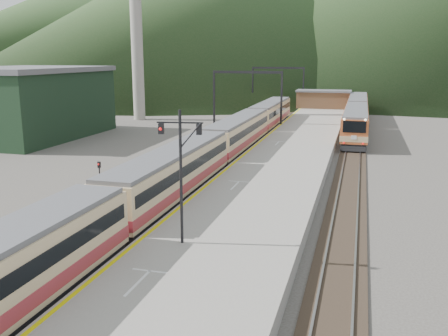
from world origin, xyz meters
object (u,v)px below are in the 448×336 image
(main_train, at_px, (212,152))
(signal_mast, at_px, (181,163))
(second_train, at_px, (357,114))
(worker, at_px, (26,246))

(main_train, distance_m, signal_mast, 19.17)
(main_train, bearing_deg, second_train, 69.96)
(second_train, bearing_deg, worker, -105.78)
(second_train, xyz_separation_m, signal_mast, (-7.50, -50.02, 3.03))
(signal_mast, bearing_deg, worker, -163.05)
(second_train, distance_m, worker, 54.29)
(main_train, height_order, second_train, second_train)
(main_train, xyz_separation_m, signal_mast, (4.00, -18.49, 3.10))
(main_train, bearing_deg, worker, -98.95)
(main_train, distance_m, second_train, 33.56)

